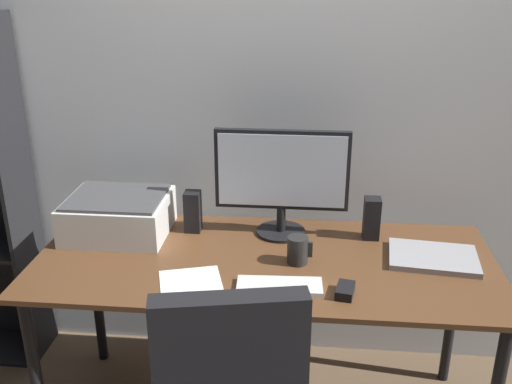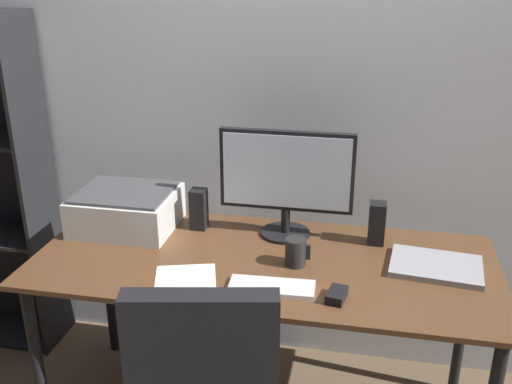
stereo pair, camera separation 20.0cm
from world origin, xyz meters
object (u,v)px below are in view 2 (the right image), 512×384
object	(u,v)px
speaker_left	(199,209)
speaker_right	(377,223)
laptop	(436,266)
printer	(126,209)
mouse	(337,295)
monitor	(286,177)
keyboard	(272,287)
coffee_mug	(296,252)
desk	(263,277)

from	to	relation	value
speaker_left	speaker_right	distance (m)	0.72
laptop	speaker_left	world-z (taller)	speaker_left
printer	speaker_right	bearing A→B (deg)	2.82
mouse	laptop	world-z (taller)	mouse
speaker_left	speaker_right	size ratio (longest dim) A/B	1.00
laptop	speaker_left	xyz separation A→B (m)	(-0.94, 0.17, 0.07)
speaker_left	printer	world-z (taller)	speaker_left
speaker_left	mouse	bearing A→B (deg)	-36.54
mouse	printer	world-z (taller)	printer
monitor	speaker_right	distance (m)	0.40
keyboard	speaker_right	distance (m)	0.55
monitor	printer	distance (m)	0.68
coffee_mug	speaker_left	bearing A→B (deg)	151.46
keyboard	monitor	bearing A→B (deg)	89.82
printer	desk	bearing A→B (deg)	-15.43
desk	monitor	bearing A→B (deg)	77.90
laptop	speaker_right	distance (m)	0.28
desk	mouse	distance (m)	0.38
desk	speaker_left	size ratio (longest dim) A/B	10.09
printer	laptop	bearing A→B (deg)	-5.55
coffee_mug	monitor	bearing A→B (deg)	107.05
coffee_mug	speaker_right	distance (m)	0.37
mouse	monitor	bearing A→B (deg)	128.72
desk	printer	bearing A→B (deg)	164.57
desk	speaker_left	xyz separation A→B (m)	(-0.31, 0.22, 0.16)
coffee_mug	printer	size ratio (longest dim) A/B	0.26
monitor	coffee_mug	world-z (taller)	monitor
desk	speaker_right	world-z (taller)	speaker_right
monitor	speaker_right	bearing A→B (deg)	-1.26
monitor	speaker_right	size ratio (longest dim) A/B	3.11
speaker_left	speaker_right	xyz separation A→B (m)	(0.72, 0.00, 0.00)
laptop	printer	bearing A→B (deg)	-179.22
mouse	desk	bearing A→B (deg)	152.66
desk	keyboard	distance (m)	0.23
desk	coffee_mug	xyz separation A→B (m)	(0.12, -0.02, 0.13)
monitor	keyboard	xyz separation A→B (m)	(0.02, -0.43, -0.24)
keyboard	mouse	xyz separation A→B (m)	(0.22, -0.02, 0.01)
speaker_right	printer	xyz separation A→B (m)	(-1.02, -0.05, -0.00)
mouse	laptop	xyz separation A→B (m)	(0.34, 0.27, -0.01)
keyboard	speaker_right	xyz separation A→B (m)	(0.34, 0.43, 0.08)
mouse	speaker_left	xyz separation A→B (m)	(-0.60, 0.44, 0.07)
monitor	mouse	size ratio (longest dim) A/B	5.50
printer	speaker_left	bearing A→B (deg)	9.58
coffee_mug	speaker_right	world-z (taller)	speaker_right
desk	speaker_left	bearing A→B (deg)	145.06
keyboard	speaker_left	world-z (taller)	speaker_left
laptop	speaker_right	xyz separation A→B (m)	(-0.22, 0.17, 0.07)
keyboard	coffee_mug	world-z (taller)	coffee_mug
desk	mouse	size ratio (longest dim) A/B	17.86
laptop	speaker_left	size ratio (longest dim) A/B	1.88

